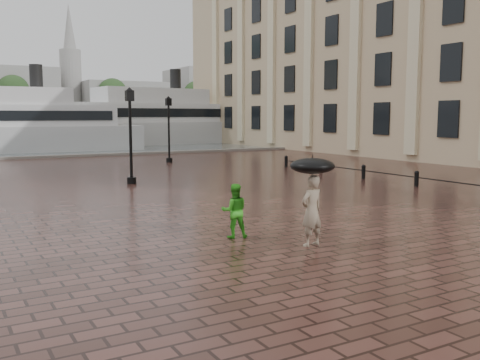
% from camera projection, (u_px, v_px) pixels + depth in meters
% --- Properties ---
extents(ground, '(300.00, 300.00, 0.00)m').
position_uv_depth(ground, '(201.00, 261.00, 11.99)').
color(ground, '#331C17').
rests_on(ground, ground).
extents(quay_edge, '(80.00, 0.60, 0.30)m').
position_uv_depth(quay_edge, '(15.00, 159.00, 39.60)').
color(quay_edge, slate).
rests_on(quay_edge, ground).
extents(distant_skyline, '(102.50, 22.00, 33.00)m').
position_uv_depth(distant_skyline, '(132.00, 95.00, 163.91)').
color(distant_skyline, gray).
rests_on(distant_skyline, ground).
extents(bollard_row, '(0.22, 21.22, 0.73)m').
position_uv_depth(bollard_row, '(417.00, 178.00, 24.42)').
color(bollard_row, black).
rests_on(bollard_row, ground).
extents(street_lamps, '(21.44, 14.44, 4.40)m').
position_uv_depth(street_lamps, '(18.00, 134.00, 26.07)').
color(street_lamps, black).
rests_on(street_lamps, ground).
extents(adult_pedestrian, '(0.70, 0.50, 1.78)m').
position_uv_depth(adult_pedestrian, '(312.00, 211.00, 13.25)').
color(adult_pedestrian, gray).
rests_on(adult_pedestrian, ground).
extents(child_pedestrian, '(0.85, 0.76, 1.45)m').
position_uv_depth(child_pedestrian, '(234.00, 211.00, 14.16)').
color(child_pedestrian, green).
rests_on(child_pedestrian, ground).
extents(ferry_near, '(23.90, 6.91, 7.75)m').
position_uv_depth(ferry_near, '(4.00, 126.00, 47.08)').
color(ferry_near, silver).
rests_on(ferry_near, ground).
extents(ferry_far, '(26.43, 9.61, 8.47)m').
position_uv_depth(ferry_far, '(152.00, 121.00, 59.97)').
color(ferry_far, silver).
rests_on(ferry_far, ground).
extents(umbrella, '(1.10, 1.10, 1.17)m').
position_uv_depth(umbrella, '(312.00, 166.00, 13.11)').
color(umbrella, black).
rests_on(umbrella, ground).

